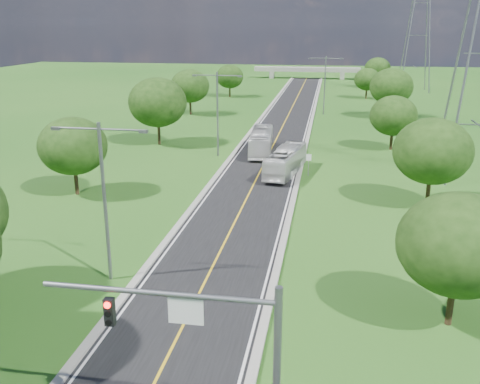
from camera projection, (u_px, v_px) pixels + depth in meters
name	position (u px, v px, depth m)	size (l,w,h in m)	color
ground	(279.00, 133.00, 77.96)	(260.00, 260.00, 0.00)	#1D4E16
road	(283.00, 126.00, 83.59)	(8.00, 150.00, 0.06)	black
curb_left	(256.00, 124.00, 84.24)	(0.50, 150.00, 0.22)	gray
curb_right	(310.00, 126.00, 82.89)	(0.50, 150.00, 0.22)	gray
signal_mast	(217.00, 342.00, 18.58)	(8.54, 0.33, 7.20)	slate
speed_limit_sign	(309.00, 161.00, 55.97)	(0.55, 0.09, 2.40)	slate
overpass	(307.00, 70.00, 152.37)	(30.00, 3.00, 3.20)	gray
streetlight_near_left	(104.00, 189.00, 32.02)	(5.90, 0.25, 10.00)	slate
streetlight_mid_left	(217.00, 107.00, 63.02)	(5.90, 0.25, 10.00)	slate
streetlight_far_right	(325.00, 80.00, 92.11)	(5.90, 0.25, 10.00)	slate
power_tower_far	(418.00, 29.00, 121.23)	(9.00, 6.40, 28.00)	slate
tree_lb	(73.00, 146.00, 49.03)	(6.30, 6.30, 7.33)	black
tree_lc	(158.00, 102.00, 69.26)	(7.56, 7.56, 8.79)	black
tree_ld	(190.00, 86.00, 92.31)	(6.72, 6.72, 7.82)	black
tree_le	(230.00, 76.00, 114.64)	(5.88, 5.88, 6.84)	black
tree_ra	(458.00, 244.00, 27.35)	(6.30, 6.30, 7.33)	black
tree_rb	(433.00, 151.00, 45.73)	(6.72, 6.72, 7.82)	black
tree_rc	(393.00, 116.00, 66.74)	(5.88, 5.88, 6.84)	black
tree_rd	(391.00, 87.00, 88.68)	(7.14, 7.14, 8.30)	black
tree_re	(367.00, 79.00, 112.00)	(5.46, 5.46, 6.35)	black
tree_rf	(377.00, 69.00, 130.04)	(6.30, 6.30, 7.33)	black
bus_outbound	(286.00, 161.00, 56.51)	(2.34, 10.01, 2.79)	silver
bus_inbound	(261.00, 141.00, 65.57)	(2.46, 10.52, 2.93)	silver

